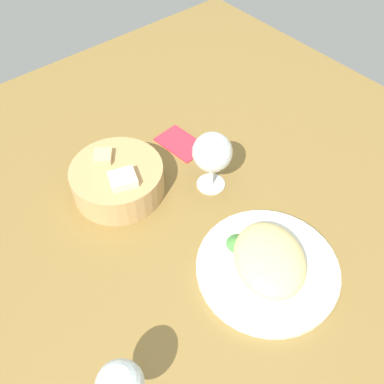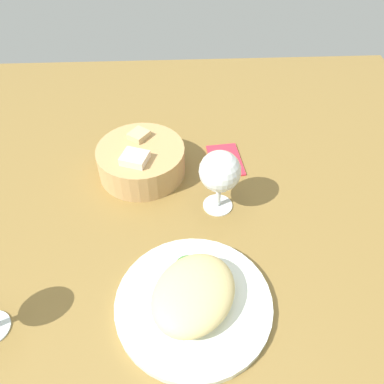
# 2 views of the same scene
# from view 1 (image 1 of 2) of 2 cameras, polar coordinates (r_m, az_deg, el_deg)

# --- Properties ---
(ground_plane) EXTENTS (1.40, 1.40, 0.02)m
(ground_plane) POSITION_cam_1_polar(r_m,az_deg,el_deg) (0.83, -0.38, -6.61)
(ground_plane) COLOR olive
(plate) EXTENTS (0.25, 0.25, 0.01)m
(plate) POSITION_cam_1_polar(r_m,az_deg,el_deg) (0.79, 9.86, -9.86)
(plate) COLOR white
(plate) RESTS_ON ground_plane
(omelette) EXTENTS (0.20, 0.19, 0.05)m
(omelette) POSITION_cam_1_polar(r_m,az_deg,el_deg) (0.77, 10.17, -8.66)
(omelette) COLOR #DCC782
(omelette) RESTS_ON plate
(lettuce_garnish) EXTENTS (0.05, 0.05, 0.02)m
(lettuce_garnish) POSITION_cam_1_polar(r_m,az_deg,el_deg) (0.80, 6.16, -6.44)
(lettuce_garnish) COLOR #478D3D
(lettuce_garnish) RESTS_ON plate
(bread_basket) EXTENTS (0.19, 0.19, 0.08)m
(bread_basket) POSITION_cam_1_polar(r_m,az_deg,el_deg) (0.89, -9.72, 1.61)
(bread_basket) COLOR tan
(bread_basket) RESTS_ON ground_plane
(wine_glass_near) EXTENTS (0.08, 0.08, 0.13)m
(wine_glass_near) POSITION_cam_1_polar(r_m,az_deg,el_deg) (0.85, 2.68, 5.06)
(wine_glass_near) COLOR silver
(wine_glass_near) RESTS_ON ground_plane
(folded_napkin) EXTENTS (0.12, 0.08, 0.01)m
(folded_napkin) POSITION_cam_1_polar(r_m,az_deg,el_deg) (1.00, -1.47, 6.49)
(folded_napkin) COLOR red
(folded_napkin) RESTS_ON ground_plane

